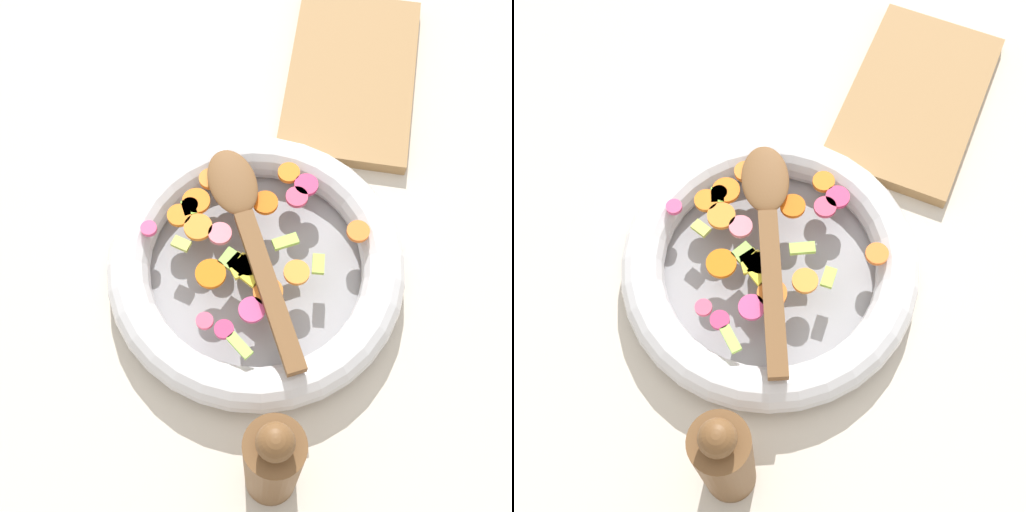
% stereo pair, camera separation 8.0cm
% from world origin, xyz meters
% --- Properties ---
extents(ground_plane, '(4.00, 4.00, 0.00)m').
position_xyz_m(ground_plane, '(0.00, 0.00, 0.00)').
color(ground_plane, beige).
extents(skillet, '(0.35, 0.35, 0.05)m').
position_xyz_m(skillet, '(0.00, 0.00, 0.02)').
color(skillet, gray).
rests_on(skillet, ground_plane).
extents(chopped_vegetables, '(0.25, 0.27, 0.01)m').
position_xyz_m(chopped_vegetables, '(-0.01, -0.02, 0.05)').
color(chopped_vegetables, orange).
rests_on(chopped_vegetables, skillet).
extents(wooden_spoon, '(0.27, 0.16, 0.01)m').
position_xyz_m(wooden_spoon, '(-0.03, -0.01, 0.06)').
color(wooden_spoon, brown).
rests_on(wooden_spoon, chopped_vegetables).
extents(pepper_mill, '(0.05, 0.05, 0.23)m').
position_xyz_m(pepper_mill, '(0.23, 0.05, 0.11)').
color(pepper_mill, brown).
rests_on(pepper_mill, ground_plane).
extents(cutting_board, '(0.28, 0.17, 0.02)m').
position_xyz_m(cutting_board, '(-0.30, 0.08, 0.01)').
color(cutting_board, '#9E7547').
rests_on(cutting_board, ground_plane).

